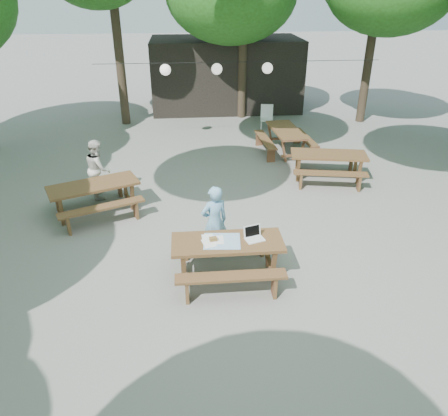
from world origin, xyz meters
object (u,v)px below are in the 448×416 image
Objects in this scene: main_picnic_table at (227,258)px; plastic_chair at (266,123)px; picnic_table_nw at (95,198)px; woman at (214,222)px; second_person at (98,168)px.

plastic_chair reaches higher than main_picnic_table.
plastic_chair is (5.09, 5.95, -0.13)m from picnic_table_nw.
main_picnic_table is at bearing 83.99° from woman.
woman is 4.00m from second_person.
picnic_table_nw is 7.83m from plastic_chair.
main_picnic_table is 4.67m from second_person.
woman reaches higher than second_person.
woman is at bearing -98.38° from plastic_chair.
woman is at bearing -59.96° from picnic_table_nw.
second_person is at bearing 127.92° from main_picnic_table.
woman is (2.64, -1.99, 0.36)m from picnic_table_nw.
main_picnic_table and picnic_table_nw have the same top height.
main_picnic_table is 3.91m from picnic_table_nw.
plastic_chair is at bearing 75.35° from main_picnic_table.
picnic_table_nw is at bearing -57.60° from woman.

